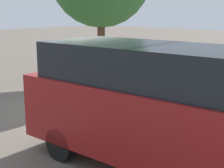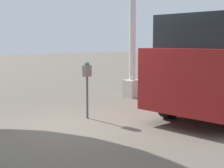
% 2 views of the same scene
% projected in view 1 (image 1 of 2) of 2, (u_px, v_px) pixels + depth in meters
% --- Properties ---
extents(ground_plane, '(80.00, 80.00, 0.00)m').
position_uv_depth(ground_plane, '(81.00, 110.00, 10.21)').
color(ground_plane, '#60564C').
extents(parking_meter_near, '(0.22, 0.15, 1.31)m').
position_uv_depth(parking_meter_near, '(107.00, 80.00, 9.83)').
color(parking_meter_near, '#4C4C4C').
rests_on(parking_meter_near, ground).
extents(parked_van, '(5.24, 2.29, 2.33)m').
position_uv_depth(parked_van, '(153.00, 104.00, 6.30)').
color(parked_van, maroon).
rests_on(parked_van, ground).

